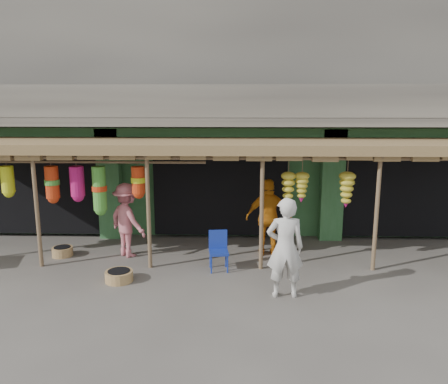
{
  "coord_description": "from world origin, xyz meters",
  "views": [
    {
      "loc": [
        0.45,
        -9.51,
        3.65
      ],
      "look_at": [
        0.14,
        1.0,
        1.51
      ],
      "focal_mm": 35.0,
      "sensor_mm": 36.0,
      "label": 1
    }
  ],
  "objects_px": {
    "blue_chair": "(218,248)",
    "person_vendor": "(269,218)",
    "person_front": "(285,248)",
    "person_shopper": "(127,220)"
  },
  "relations": [
    {
      "from": "person_vendor",
      "to": "person_front",
      "type": "bearing_deg",
      "value": 95.3
    },
    {
      "from": "blue_chair",
      "to": "person_front",
      "type": "distance_m",
      "value": 1.97
    },
    {
      "from": "blue_chair",
      "to": "person_vendor",
      "type": "height_order",
      "value": "person_vendor"
    },
    {
      "from": "blue_chair",
      "to": "person_vendor",
      "type": "xyz_separation_m",
      "value": [
        1.18,
        0.96,
        0.46
      ]
    },
    {
      "from": "person_front",
      "to": "person_vendor",
      "type": "distance_m",
      "value": 2.33
    },
    {
      "from": "person_vendor",
      "to": "person_shopper",
      "type": "xyz_separation_m",
      "value": [
        -3.41,
        -0.15,
        -0.05
      ]
    },
    {
      "from": "person_front",
      "to": "person_shopper",
      "type": "height_order",
      "value": "person_front"
    },
    {
      "from": "blue_chair",
      "to": "person_vendor",
      "type": "distance_m",
      "value": 1.59
    },
    {
      "from": "person_front",
      "to": "person_shopper",
      "type": "xyz_separation_m",
      "value": [
        -3.55,
        2.18,
        -0.08
      ]
    },
    {
      "from": "blue_chair",
      "to": "person_front",
      "type": "xyz_separation_m",
      "value": [
        1.32,
        -1.37,
        0.49
      ]
    }
  ]
}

